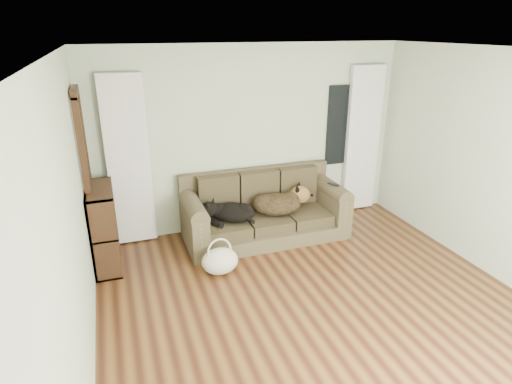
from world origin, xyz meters
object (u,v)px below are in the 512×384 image
object	(u,v)px
dog_shepherd	(279,203)
bookshelf	(104,228)
tote_bag	(220,261)
sofa	(265,207)
dog_black_lab	(230,212)

from	to	relation	value
dog_shepherd	bookshelf	distance (m)	2.32
tote_bag	bookshelf	world-z (taller)	bookshelf
dog_shepherd	tote_bag	xyz separation A→B (m)	(-1.05, -0.71, -0.33)
sofa	dog_black_lab	distance (m)	0.52
dog_black_lab	dog_shepherd	world-z (taller)	dog_shepherd
dog_shepherd	tote_bag	bearing A→B (deg)	48.16
dog_black_lab	tote_bag	bearing A→B (deg)	-82.47
sofa	tote_bag	world-z (taller)	sofa
dog_black_lab	dog_shepherd	size ratio (longest dim) A/B	0.82
sofa	dog_shepherd	size ratio (longest dim) A/B	3.11
dog_black_lab	dog_shepherd	distance (m)	0.72
dog_shepherd	bookshelf	world-z (taller)	bookshelf
sofa	dog_shepherd	bearing A→B (deg)	-6.04
bookshelf	dog_shepherd	bearing A→B (deg)	4.85
sofa	dog_black_lab	bearing A→B (deg)	-174.14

